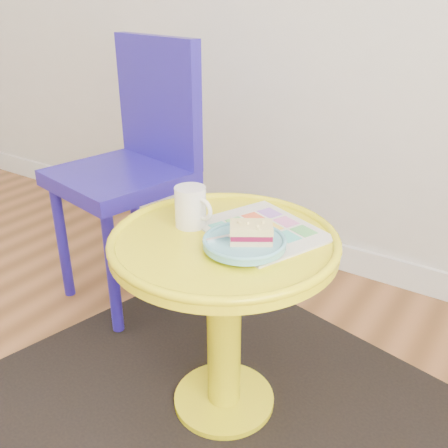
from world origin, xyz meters
The scene contains 8 objects.
rug centered at (0.69, 1.05, 0.00)m, with size 1.30×1.10×0.01m, color black.
side_table centered at (0.69, 1.05, 0.40)m, with size 0.58×0.58×0.55m.
chair centered at (0.06, 1.40, 0.56)m, with size 0.51×0.51×0.98m.
newspaper centered at (0.75, 1.14, 0.55)m, with size 0.30×0.25×0.01m, color silver.
mug centered at (0.57, 1.06, 0.61)m, with size 0.12×0.08×0.11m.
plate centered at (0.76, 1.02, 0.57)m, with size 0.20×0.20×0.02m.
cake_slice centered at (0.78, 1.03, 0.60)m, with size 0.12×0.11×0.04m.
fork centered at (0.73, 1.02, 0.58)m, with size 0.09×0.13×0.00m.
Camera 1 is at (1.31, 0.11, 1.12)m, focal length 40.00 mm.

